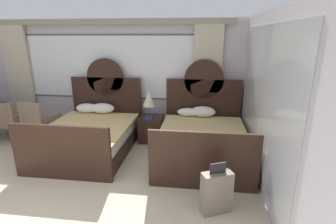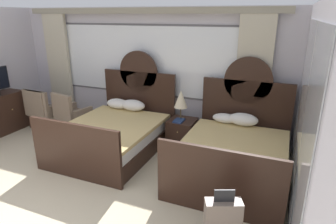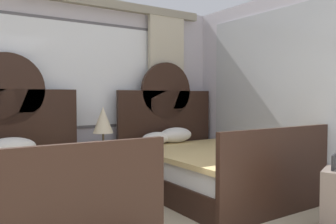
% 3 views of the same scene
% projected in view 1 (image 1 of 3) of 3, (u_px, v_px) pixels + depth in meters
% --- Properties ---
extents(wall_back_window, '(6.32, 0.22, 2.70)m').
position_uv_depth(wall_back_window, '(110.00, 74.00, 6.13)').
color(wall_back_window, silver).
rests_on(wall_back_window, ground_plane).
extents(wall_right_mirror, '(0.08, 4.53, 2.70)m').
position_uv_depth(wall_right_mirror, '(271.00, 106.00, 3.64)').
color(wall_right_mirror, silver).
rests_on(wall_right_mirror, ground_plane).
extents(bed_near_window, '(1.69, 2.24, 1.82)m').
position_uv_depth(bed_near_window, '(91.00, 134.00, 5.27)').
color(bed_near_window, black).
rests_on(bed_near_window, ground_plane).
extents(bed_near_mirror, '(1.69, 2.24, 1.82)m').
position_uv_depth(bed_near_mirror, '(202.00, 140.00, 4.99)').
color(bed_near_mirror, black).
rests_on(bed_near_mirror, ground_plane).
extents(nightstand_between_beds, '(0.52, 0.55, 0.56)m').
position_uv_depth(nightstand_between_beds, '(151.00, 129.00, 5.78)').
color(nightstand_between_beds, black).
rests_on(nightstand_between_beds, ground_plane).
extents(table_lamp_on_nightstand, '(0.27, 0.27, 0.59)m').
position_uv_depth(table_lamp_on_nightstand, '(149.00, 99.00, 5.62)').
color(table_lamp_on_nightstand, brown).
rests_on(table_lamp_on_nightstand, nightstand_between_beds).
extents(book_on_nightstand, '(0.18, 0.26, 0.03)m').
position_uv_depth(book_on_nightstand, '(149.00, 118.00, 5.60)').
color(book_on_nightstand, navy).
rests_on(book_on_nightstand, nightstand_between_beds).
extents(armchair_by_window_left, '(0.76, 0.76, 0.94)m').
position_uv_depth(armchair_by_window_left, '(39.00, 120.00, 5.74)').
color(armchair_by_window_left, '#84705B').
rests_on(armchair_by_window_left, ground_plane).
extents(armchair_by_window_centre, '(0.64, 0.64, 0.94)m').
position_uv_depth(armchair_by_window_centre, '(8.00, 119.00, 5.83)').
color(armchair_by_window_centre, '#84705B').
rests_on(armchair_by_window_centre, ground_plane).
extents(armchair_by_window_right, '(0.68, 0.68, 0.94)m').
position_uv_depth(armchair_by_window_right, '(5.00, 119.00, 5.83)').
color(armchair_by_window_right, '#84705B').
rests_on(armchair_by_window_right, ground_plane).
extents(suitcase_on_floor, '(0.45, 0.33, 0.74)m').
position_uv_depth(suitcase_on_floor, '(216.00, 192.00, 3.41)').
color(suitcase_on_floor, '#75665B').
rests_on(suitcase_on_floor, ground_plane).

